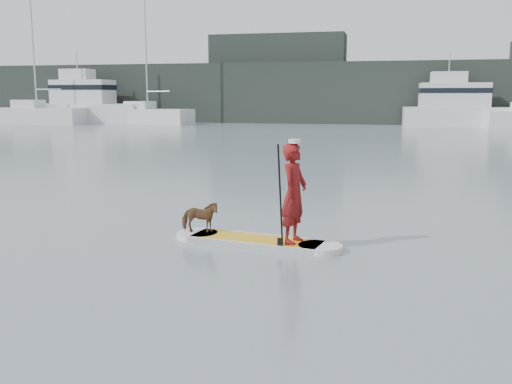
% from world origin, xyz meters
% --- Properties ---
extents(ground, '(140.00, 140.00, 0.00)m').
position_xyz_m(ground, '(0.00, 0.00, 0.00)').
color(ground, slate).
rests_on(ground, ground).
extents(paddleboard, '(3.26, 1.22, 0.12)m').
position_xyz_m(paddleboard, '(-0.69, 3.97, 0.06)').
color(paddleboard, gold).
rests_on(paddleboard, ground).
extents(paddler, '(0.57, 0.74, 1.81)m').
position_xyz_m(paddler, '(0.04, 3.85, 1.02)').
color(paddler, maroon).
rests_on(paddler, paddleboard).
extents(white_cap, '(0.22, 0.22, 0.07)m').
position_xyz_m(white_cap, '(0.04, 3.85, 1.96)').
color(white_cap, silver).
rests_on(white_cap, paddler).
extents(dog, '(0.78, 0.46, 0.61)m').
position_xyz_m(dog, '(-1.86, 4.17, 0.43)').
color(dog, brown).
rests_on(dog, paddleboard).
extents(paddle, '(0.10, 0.30, 2.00)m').
position_xyz_m(paddle, '(-0.15, 3.55, 0.80)').
color(paddle, black).
rests_on(paddle, ground).
extents(sailboat_a, '(9.20, 3.02, 13.29)m').
position_xyz_m(sailboat_a, '(-31.97, 43.65, 0.93)').
color(sailboat_a, silver).
rests_on(sailboat_a, ground).
extents(sailboat_b, '(9.40, 4.45, 13.44)m').
position_xyz_m(sailboat_b, '(-21.40, 46.03, 0.93)').
color(sailboat_b, silver).
rests_on(sailboat_b, ground).
extents(motor_yacht_a, '(10.77, 3.73, 6.38)m').
position_xyz_m(motor_yacht_a, '(7.72, 47.69, 1.79)').
color(motor_yacht_a, silver).
rests_on(motor_yacht_a, ground).
extents(motor_yacht_b, '(10.92, 4.05, 7.12)m').
position_xyz_m(motor_yacht_b, '(-28.18, 46.99, 2.00)').
color(motor_yacht_b, silver).
rests_on(motor_yacht_b, ground).
extents(shore_mass, '(90.00, 6.00, 6.00)m').
position_xyz_m(shore_mass, '(0.00, 53.00, 3.00)').
color(shore_mass, black).
rests_on(shore_mass, ground).
extents(shore_building_west, '(14.00, 4.00, 9.00)m').
position_xyz_m(shore_building_west, '(-10.00, 54.00, 4.50)').
color(shore_building_west, black).
rests_on(shore_building_west, ground).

